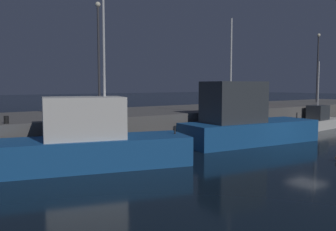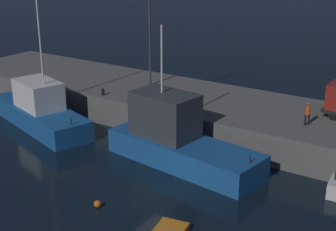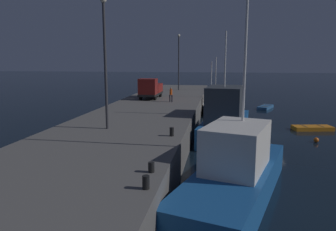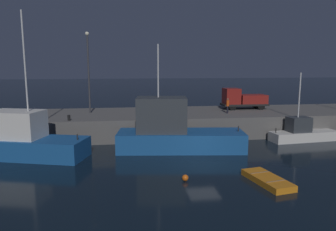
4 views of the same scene
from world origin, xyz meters
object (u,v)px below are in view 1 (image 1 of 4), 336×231
Objects in this scene: bollard_west at (6,120)px; bollard_east at (110,113)px; fishing_boat_blue at (83,143)px; fishing_boat_white at (244,122)px; lamp_post_east at (318,63)px; fishing_trawler_red at (320,121)px; utility_truck at (242,94)px; lamp_post_west at (99,49)px; dockworker at (246,97)px.

bollard_west is 6.91m from bollard_east.
fishing_boat_blue is 5.08m from bollard_west.
fishing_boat_white is 21.19× the size of bollard_east.
fishing_boat_blue is at bearing -50.30° from bollard_west.
fishing_trawler_red is at bearing -146.54° from lamp_post_east.
lamp_post_east reaches higher than bollard_east.
bollard_east is (-23.79, 1.85, 1.81)m from fishing_trawler_red.
fishing_boat_white is at bearing -172.81° from fishing_trawler_red.
fishing_boat_white is 13.81m from utility_truck.
lamp_post_west is at bearing 58.95° from fishing_boat_blue.
lamp_post_east reaches higher than dockworker.
bollard_west is (-24.02, -2.69, -0.74)m from dockworker.
dockworker is at bearing -133.64° from utility_truck.
dockworker is (-2.92, -3.06, -0.28)m from utility_truck.
fishing_trawler_red is 1.30× the size of utility_truck.
lamp_post_east is 5.23× the size of dockworker.
fishing_boat_blue reaches higher than bollard_east.
fishing_trawler_red is at bearing -3.26° from bollard_west.
lamp_post_west is 16.31m from dockworker.
fishing_boat_white is 17.25m from bollard_west.
bollard_west is (-3.16, 3.80, 1.19)m from fishing_boat_blue.
lamp_post_west is at bearing 30.57° from bollard_west.
lamp_post_east is 15.42m from dockworker.
lamp_post_west is (5.30, 8.80, 6.19)m from fishing_boat_blue.
lamp_post_east is (30.39, -1.36, -0.10)m from lamp_post_west.
lamp_post_west is 5.34× the size of dockworker.
utility_truck is 27.57m from bollard_west.
lamp_post_west is at bearing 177.44° from lamp_post_east.
lamp_post_east reaches higher than fishing_trawler_red.
utility_truck is 3.35× the size of dockworker.
dockworker is at bearing -176.37° from lamp_post_east.
bollard_east is (-31.94, -3.53, -4.84)m from lamp_post_east.
fishing_boat_white is at bearing -162.03° from lamp_post_east.
lamp_post_east reaches higher than utility_truck.
lamp_post_west is 16.04× the size of bollard_east.
utility_truck is (-3.76, 7.50, 2.78)m from fishing_trawler_red.
lamp_post_west is 30.42m from lamp_post_east.
lamp_post_west is (-22.25, 6.74, 6.75)m from fishing_trawler_red.
utility_truck is (18.49, 0.76, -3.98)m from lamp_post_west.
bollard_east is (-17.12, -2.59, -0.68)m from dockworker.
bollard_west is (-8.45, -4.99, -5.00)m from lamp_post_west.
lamp_post_east is 39.32m from bollard_west.
utility_truck is at bearing 21.89° from fishing_boat_blue.
lamp_post_east is at bearing 17.97° from fishing_boat_white.
bollard_west is at bearing -149.43° from lamp_post_west.
fishing_trawler_red is 24.21m from lamp_post_west.
fishing_boat_blue reaches higher than lamp_post_west.
fishing_boat_blue is 25.73m from utility_truck.
utility_truck is (23.79, 9.56, 2.21)m from fishing_boat_blue.
bollard_east is at bearing 0.83° from bollard_west.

